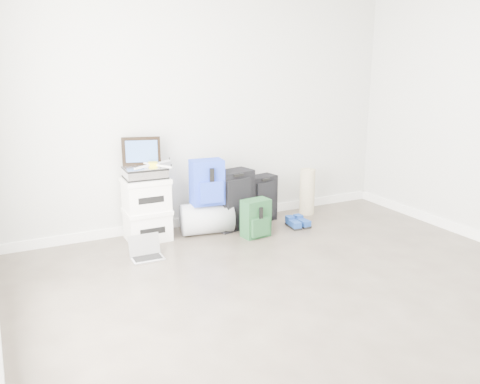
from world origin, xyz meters
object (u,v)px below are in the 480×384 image
boxes_stack (147,209)px  large_suitcase (234,200)px  carry_on (261,198)px  briefcase (145,173)px  laptop (146,253)px  duffel_bag (207,218)px

boxes_stack → large_suitcase: 0.95m
boxes_stack → large_suitcase: size_ratio=1.00×
boxes_stack → carry_on: (1.35, 0.01, -0.06)m
briefcase → laptop: briefcase is taller
duffel_bag → laptop: 0.87m
duffel_bag → large_suitcase: large_suitcase is taller
briefcase → large_suitcase: bearing=-3.1°
boxes_stack → carry_on: size_ratio=1.23×
boxes_stack → laptop: bearing=-108.3°
boxes_stack → carry_on: boxes_stack is taller
carry_on → large_suitcase: bearing=-176.7°
briefcase → carry_on: 1.42m
large_suitcase → laptop: bearing=-172.9°
duffel_bag → large_suitcase: bearing=12.0°
large_suitcase → laptop: (-1.11, -0.39, -0.27)m
laptop → carry_on: bearing=19.3°
carry_on → laptop: size_ratio=1.76×
briefcase → carry_on: bearing=2.8°
large_suitcase → duffel_bag: bearing=170.5°
boxes_stack → briefcase: briefcase is taller
carry_on → laptop: carry_on is taller
briefcase → duffel_bag: bearing=-7.4°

